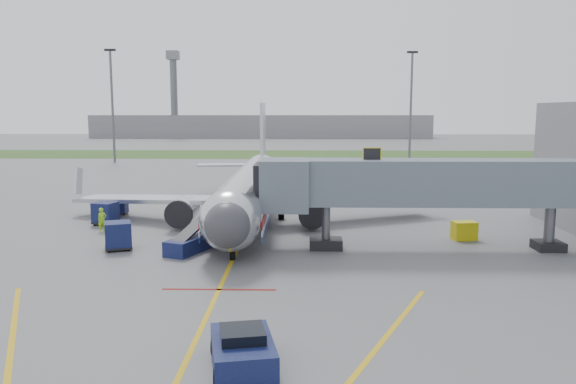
{
  "coord_description": "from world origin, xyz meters",
  "views": [
    {
      "loc": [
        4.27,
        -32.31,
        9.26
      ],
      "look_at": [
        3.31,
        9.86,
        3.2
      ],
      "focal_mm": 35.0,
      "sensor_mm": 36.0,
      "label": 1
    }
  ],
  "objects_px": {
    "airliner": "(251,189)",
    "ramp_worker": "(102,220)",
    "pushback_tug": "(243,351)",
    "belt_loader": "(190,243)"
  },
  "relations": [
    {
      "from": "pushback_tug",
      "to": "belt_loader",
      "type": "relative_size",
      "value": 0.79
    },
    {
      "from": "belt_loader",
      "to": "ramp_worker",
      "type": "distance_m",
      "value": 10.08
    },
    {
      "from": "belt_loader",
      "to": "pushback_tug",
      "type": "bearing_deg",
      "value": -72.9
    },
    {
      "from": "airliner",
      "to": "ramp_worker",
      "type": "distance_m",
      "value": 12.39
    },
    {
      "from": "belt_loader",
      "to": "airliner",
      "type": "bearing_deg",
      "value": 74.69
    },
    {
      "from": "airliner",
      "to": "belt_loader",
      "type": "height_order",
      "value": "airliner"
    },
    {
      "from": "belt_loader",
      "to": "ramp_worker",
      "type": "bearing_deg",
      "value": 143.16
    },
    {
      "from": "airliner",
      "to": "pushback_tug",
      "type": "relative_size",
      "value": 9.1
    },
    {
      "from": "pushback_tug",
      "to": "ramp_worker",
      "type": "distance_m",
      "value": 26.64
    },
    {
      "from": "airliner",
      "to": "pushback_tug",
      "type": "height_order",
      "value": "airliner"
    }
  ]
}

